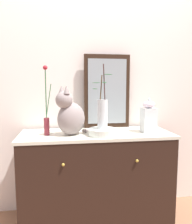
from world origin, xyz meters
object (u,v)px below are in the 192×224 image
object	(u,v)px
vase_slim_green	(47,116)
sideboard	(96,178)
vase_glass_clear	(102,112)
jar_lidded_porcelain	(149,117)
mirror_leaning	(107,92)
bowl_porcelain	(102,132)
cat_sitting	(70,115)

from	to	relation	value
vase_slim_green	sideboard	bearing A→B (deg)	4.97
vase_glass_clear	jar_lidded_porcelain	size ratio (longest dim) A/B	1.74
sideboard	jar_lidded_porcelain	bearing A→B (deg)	-5.32
sideboard	vase_slim_green	bearing A→B (deg)	-175.03
mirror_leaning	bowl_porcelain	bearing A→B (deg)	-106.98
vase_glass_clear	jar_lidded_porcelain	xyz separation A→B (m)	(0.42, 0.07, -0.06)
bowl_porcelain	vase_glass_clear	world-z (taller)	vase_glass_clear
jar_lidded_porcelain	mirror_leaning	bearing A→B (deg)	139.28
sideboard	cat_sitting	xyz separation A→B (m)	(-0.22, -0.06, 0.57)
bowl_porcelain	mirror_leaning	bearing A→B (deg)	73.02
sideboard	bowl_porcelain	size ratio (longest dim) A/B	5.49
mirror_leaning	vase_glass_clear	world-z (taller)	mirror_leaning
vase_slim_green	jar_lidded_porcelain	distance (m)	0.87
vase_slim_green	jar_lidded_porcelain	world-z (taller)	vase_slim_green
sideboard	vase_glass_clear	distance (m)	0.61
sideboard	vase_glass_clear	size ratio (longest dim) A/B	2.50
bowl_porcelain	jar_lidded_porcelain	xyz separation A→B (m)	(0.42, 0.07, 0.10)
mirror_leaning	vase_glass_clear	xyz separation A→B (m)	(-0.11, -0.34, -0.16)
mirror_leaning	vase_slim_green	world-z (taller)	mirror_leaning
mirror_leaning	jar_lidded_porcelain	xyz separation A→B (m)	(0.32, -0.27, -0.22)
cat_sitting	vase_slim_green	size ratio (longest dim) A/B	0.71
cat_sitting	mirror_leaning	bearing A→B (deg)	38.40
cat_sitting	vase_glass_clear	xyz separation A→B (m)	(0.26, -0.06, 0.02)
bowl_porcelain	vase_glass_clear	xyz separation A→B (m)	(-0.00, 0.00, 0.16)
sideboard	mirror_leaning	distance (m)	0.80
cat_sitting	jar_lidded_porcelain	size ratio (longest dim) A/B	1.36
bowl_porcelain	jar_lidded_porcelain	world-z (taller)	jar_lidded_porcelain
sideboard	bowl_porcelain	xyz separation A→B (m)	(0.04, -0.12, 0.44)
cat_sitting	bowl_porcelain	xyz separation A→B (m)	(0.26, -0.06, -0.14)
sideboard	mirror_leaning	xyz separation A→B (m)	(0.14, 0.23, 0.76)
mirror_leaning	vase_glass_clear	size ratio (longest dim) A/B	1.34
vase_slim_green	jar_lidded_porcelain	bearing A→B (deg)	-0.43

